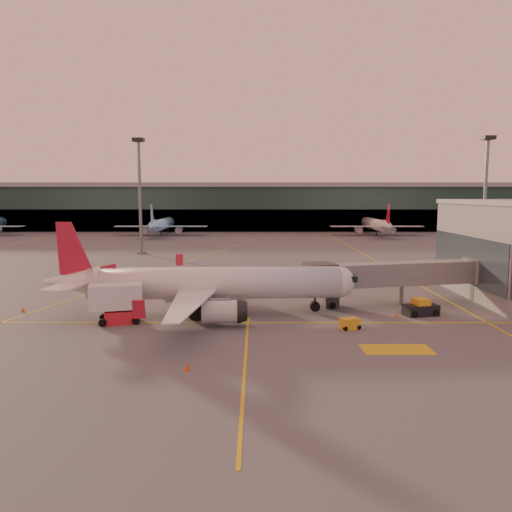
{
  "coord_description": "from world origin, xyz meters",
  "views": [
    {
      "loc": [
        5.88,
        -45.61,
        13.25
      ],
      "look_at": [
        5.85,
        21.32,
        5.0
      ],
      "focal_mm": 35.0,
      "sensor_mm": 36.0,
      "label": 1
    }
  ],
  "objects_px": {
    "main_airplane": "(205,285)",
    "catering_truck": "(117,301)",
    "pushback_tug": "(421,308)",
    "gpu_cart": "(350,324)"
  },
  "relations": [
    {
      "from": "main_airplane",
      "to": "catering_truck",
      "type": "relative_size",
      "value": 6.04
    },
    {
      "from": "main_airplane",
      "to": "pushback_tug",
      "type": "height_order",
      "value": "main_airplane"
    },
    {
      "from": "main_airplane",
      "to": "pushback_tug",
      "type": "bearing_deg",
      "value": -3.46
    },
    {
      "from": "main_airplane",
      "to": "pushback_tug",
      "type": "distance_m",
      "value": 24.04
    },
    {
      "from": "catering_truck",
      "to": "pushback_tug",
      "type": "relative_size",
      "value": 1.42
    },
    {
      "from": "main_airplane",
      "to": "gpu_cart",
      "type": "height_order",
      "value": "main_airplane"
    },
    {
      "from": "pushback_tug",
      "to": "main_airplane",
      "type": "bearing_deg",
      "value": 165.26
    },
    {
      "from": "catering_truck",
      "to": "pushback_tug",
      "type": "distance_m",
      "value": 32.84
    },
    {
      "from": "catering_truck",
      "to": "pushback_tug",
      "type": "xyz_separation_m",
      "value": [
        32.62,
        3.46,
        -1.56
      ]
    },
    {
      "from": "main_airplane",
      "to": "gpu_cart",
      "type": "relative_size",
      "value": 15.92
    }
  ]
}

